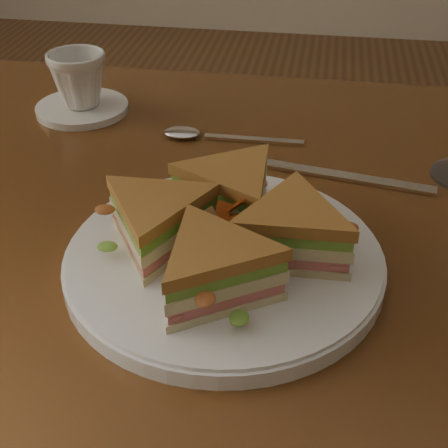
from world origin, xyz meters
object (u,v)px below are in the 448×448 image
object	(u,v)px
sandwich_wedges	(224,229)
spoon	(199,135)
knife	(336,176)
saucer	(82,108)
coffee_cup	(78,80)
table	(241,284)
plate	(224,260)

from	to	relation	value
sandwich_wedges	spoon	size ratio (longest dim) A/B	1.37
knife	saucer	distance (m)	0.38
spoon	coffee_cup	distance (m)	0.19
saucer	sandwich_wedges	bearing A→B (deg)	-51.09
table	spoon	world-z (taller)	spoon
spoon	saucer	world-z (taller)	same
plate	spoon	world-z (taller)	plate
plate	saucer	xyz separation A→B (m)	(-0.26, 0.32, -0.00)
spoon	coffee_cup	xyz separation A→B (m)	(-0.18, 0.05, 0.04)
table	plate	size ratio (longest dim) A/B	4.00
table	knife	world-z (taller)	knife
sandwich_wedges	spoon	bearing A→B (deg)	106.15
saucer	spoon	bearing A→B (deg)	-16.74
table	sandwich_wedges	distance (m)	0.17
sandwich_wedges	coffee_cup	bearing A→B (deg)	128.91
plate	table	bearing A→B (deg)	87.04
sandwich_wedges	knife	world-z (taller)	sandwich_wedges
saucer	table	bearing A→B (deg)	-40.55
plate	spoon	bearing A→B (deg)	106.15
table	plate	world-z (taller)	plate
table	plate	bearing A→B (deg)	-92.96
sandwich_wedges	knife	size ratio (longest dim) A/B	1.18
spoon	knife	xyz separation A→B (m)	(0.18, -0.07, -0.00)
knife	coffee_cup	distance (m)	0.38
sandwich_wedges	coffee_cup	xyz separation A→B (m)	(-0.26, 0.32, 0.00)
sandwich_wedges	plate	bearing A→B (deg)	-75.96
table	sandwich_wedges	size ratio (longest dim) A/B	4.74
spoon	knife	distance (m)	0.19
plate	coffee_cup	distance (m)	0.41
table	coffee_cup	bearing A→B (deg)	139.45
table	coffee_cup	size ratio (longest dim) A/B	14.90
table	saucer	world-z (taller)	saucer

